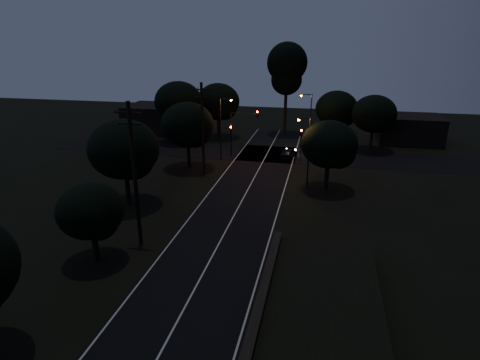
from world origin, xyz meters
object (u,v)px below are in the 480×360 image
at_px(signal_left, 231,135).
at_px(signal_mast, 244,125).
at_px(utility_pole_mid, 134,173).
at_px(car, 288,153).
at_px(signal_right, 301,139).
at_px(streetlight_b, 309,119).
at_px(streetlight_c, 307,148).
at_px(utility_pole_far, 203,128).
at_px(tall_pine, 287,68).
at_px(streetlight_a, 222,125).

relative_size(signal_left, signal_mast, 0.66).
relative_size(utility_pole_mid, signal_mast, 1.76).
distance_m(signal_left, car, 7.88).
xyz_separation_m(signal_right, streetlight_b, (0.71, 4.01, 1.80)).
bearing_deg(streetlight_c, utility_pole_far, 170.40).
bearing_deg(signal_mast, tall_pine, 75.38).
bearing_deg(utility_pole_far, signal_right, 37.00).
xyz_separation_m(tall_pine, streetlight_b, (4.31, -11.00, -5.78)).
bearing_deg(utility_pole_mid, streetlight_c, 51.74).
relative_size(signal_mast, streetlight_a, 0.78).
distance_m(signal_mast, streetlight_b, 9.15).
bearing_deg(signal_right, tall_pine, 103.49).
relative_size(streetlight_c, car, 1.90).
xyz_separation_m(utility_pole_mid, streetlight_b, (11.31, 29.00, -1.10)).
distance_m(signal_left, streetlight_a, 2.77).
height_order(signal_left, streetlight_a, streetlight_a).
distance_m(utility_pole_mid, utility_pole_far, 17.00).
bearing_deg(streetlight_b, streetlight_a, -150.52).
relative_size(signal_mast, streetlight_b, 0.78).
xyz_separation_m(signal_left, streetlight_a, (-0.71, -1.99, 1.80)).
bearing_deg(utility_pole_mid, tall_pine, 80.07).
height_order(tall_pine, signal_mast, tall_pine).
height_order(signal_left, signal_mast, signal_mast).
bearing_deg(streetlight_b, signal_mast, -154.01).
relative_size(signal_right, streetlight_c, 0.55).
height_order(tall_pine, streetlight_a, tall_pine).
xyz_separation_m(signal_right, streetlight_c, (1.23, -9.99, 1.51)).
bearing_deg(utility_pole_mid, car, 70.63).
distance_m(signal_mast, streetlight_c, 13.28).
distance_m(utility_pole_mid, streetlight_a, 23.04).
relative_size(utility_pole_far, streetlight_a, 1.31).
bearing_deg(signal_mast, streetlight_c, -48.81).
bearing_deg(tall_pine, signal_left, -110.46).
bearing_deg(car, streetlight_a, 24.85).
bearing_deg(car, utility_pole_mid, 78.74).
bearing_deg(streetlight_b, signal_right, -100.00).
relative_size(tall_pine, signal_right, 3.53).
height_order(signal_left, streetlight_c, streetlight_c).
xyz_separation_m(tall_pine, signal_mast, (-3.91, -15.01, -6.08)).
bearing_deg(tall_pine, car, -82.31).
xyz_separation_m(signal_mast, streetlight_b, (8.22, 4.01, 0.30)).
relative_size(utility_pole_far, streetlight_b, 1.31).
distance_m(utility_pole_far, signal_left, 8.53).
bearing_deg(signal_right, streetlight_c, -82.98).
xyz_separation_m(streetlight_b, car, (-2.35, -3.51, -3.96)).
relative_size(signal_left, car, 1.04).
relative_size(utility_pole_mid, car, 2.79).
bearing_deg(tall_pine, utility_pole_mid, -99.93).
bearing_deg(streetlight_a, utility_pole_far, -96.59).
height_order(streetlight_a, streetlight_c, streetlight_a).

